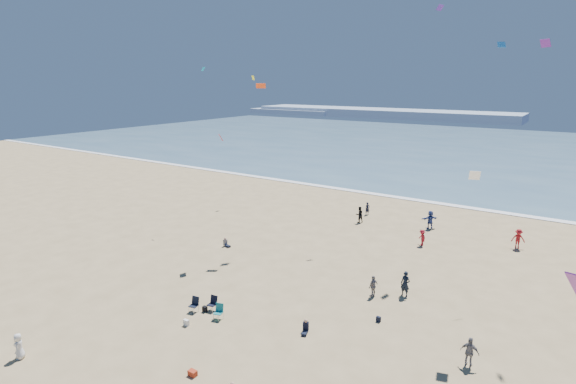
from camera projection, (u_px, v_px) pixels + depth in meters
The scene contains 12 objects.
ocean at pixel (506, 152), 96.08m from camera, with size 220.00×100.00×0.06m, color #476B84.
surf_line at pixel (440, 204), 55.76m from camera, with size 220.00×1.20×0.08m, color white.
headland_far at pixel (380, 113), 188.56m from camera, with size 110.00×20.00×3.20m, color #7A8EA8.
headland_near at pixel (294, 111), 206.26m from camera, with size 40.00×14.00×2.00m, color #7A8EA8.
standing_flyers at pixel (431, 292), 30.66m from camera, with size 30.59×42.82×1.91m.
seated_group at pixel (272, 348), 25.08m from camera, with size 23.75×17.87×0.84m.
chair_cluster at pixel (208, 307), 29.41m from camera, with size 2.73×1.48×1.00m.
white_tote at pixel (186, 323), 28.07m from camera, with size 0.35×0.20×0.40m, color white.
black_backpack at pixel (205, 309), 29.76m from camera, with size 0.30×0.22×0.38m, color black.
cooler at pixel (193, 373), 23.31m from camera, with size 0.45×0.30×0.30m, color #AF3219.
navy_bag at pixel (378, 319), 28.54m from camera, with size 0.28×0.18×0.34m, color black.
kites_aloft at pixel (482, 90), 21.03m from camera, with size 42.71×38.46×26.14m.
Camera 1 is at (14.18, -10.19, 14.93)m, focal length 28.00 mm.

